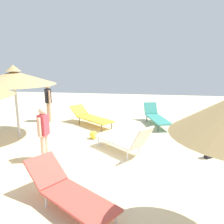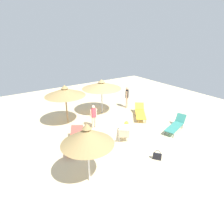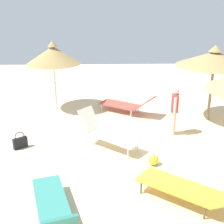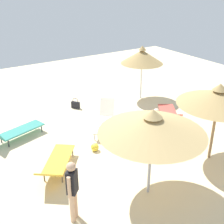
% 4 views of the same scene
% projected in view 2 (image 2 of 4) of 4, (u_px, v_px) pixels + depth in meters
% --- Properties ---
extents(ground, '(24.00, 24.00, 0.10)m').
position_uv_depth(ground, '(114.00, 133.00, 11.85)').
color(ground, beige).
extents(parasol_umbrella_center, '(2.88, 2.88, 2.62)m').
position_uv_depth(parasol_umbrella_center, '(102.00, 85.00, 13.92)').
color(parasol_umbrella_center, '#B2B2B7').
rests_on(parasol_umbrella_center, ground).
extents(parasol_umbrella_far_left, '(2.08, 2.08, 2.69)m').
position_uv_depth(parasol_umbrella_far_left, '(87.00, 136.00, 7.20)').
color(parasol_umbrella_far_left, white).
rests_on(parasol_umbrella_far_left, ground).
extents(parasol_umbrella_edge, '(2.61, 2.61, 2.69)m').
position_uv_depth(parasol_umbrella_edge, '(65.00, 92.00, 12.19)').
color(parasol_umbrella_edge, olive).
rests_on(parasol_umbrella_edge, ground).
extents(lounge_chair_back, '(1.89, 1.72, 1.02)m').
position_uv_depth(lounge_chair_back, '(124.00, 131.00, 11.08)').
color(lounge_chair_back, silver).
rests_on(lounge_chair_back, ground).
extents(lounge_chair_near_right, '(2.19, 1.91, 0.74)m').
position_uv_depth(lounge_chair_near_right, '(140.00, 112.00, 13.89)').
color(lounge_chair_near_right, gold).
rests_on(lounge_chair_near_right, ground).
extents(lounge_chair_front, '(1.18, 2.17, 0.83)m').
position_uv_depth(lounge_chair_front, '(176.00, 125.00, 12.01)').
color(lounge_chair_front, teal).
rests_on(lounge_chair_front, ground).
extents(lounge_chair_far_right, '(2.17, 1.76, 0.78)m').
position_uv_depth(lounge_chair_far_right, '(75.00, 140.00, 10.33)').
color(lounge_chair_far_right, '#CC4C3F').
rests_on(lounge_chair_far_right, ground).
extents(person_standing_near_left, '(0.35, 0.37, 1.73)m').
position_uv_depth(person_standing_near_left, '(127.00, 96.00, 15.41)').
color(person_standing_near_left, tan).
rests_on(person_standing_near_left, ground).
extents(person_standing_center, '(0.26, 0.44, 1.55)m').
position_uv_depth(person_standing_center, '(94.00, 115.00, 12.17)').
color(person_standing_center, beige).
rests_on(person_standing_center, ground).
extents(handbag, '(0.41, 0.34, 0.52)m').
position_uv_depth(handbag, '(157.00, 156.00, 9.30)').
color(handbag, black).
rests_on(handbag, ground).
extents(beach_ball, '(0.29, 0.29, 0.29)m').
position_uv_depth(beach_ball, '(127.00, 123.00, 12.74)').
color(beach_ball, yellow).
rests_on(beach_ball, ground).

